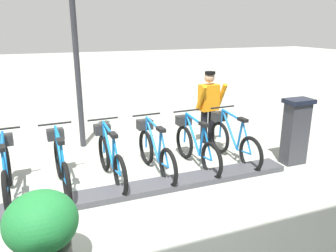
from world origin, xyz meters
The scene contains 12 objects.
ground_plane centered at (0.00, 0.00, 0.00)m, with size 60.00×60.00×0.00m, color #A7AB9D.
dock_rail_base centered at (0.00, 0.00, 0.05)m, with size 0.44×5.67×0.10m, color #47474C.
payment_kiosk centered at (0.05, -3.26, 0.67)m, with size 0.36×0.52×1.28m.
bike_docked_0 centered at (0.62, -2.23, 0.43)m, with size 1.72×0.54×1.02m.
bike_docked_1 centered at (0.62, -1.42, 0.43)m, with size 1.72×0.54×1.02m.
bike_docked_2 centered at (0.62, -0.61, 0.43)m, with size 1.72×0.54×1.02m.
bike_docked_3 centered at (0.62, 0.20, 0.43)m, with size 1.72×0.54×1.02m.
bike_docked_4 centered at (0.62, 1.01, 0.43)m, with size 1.72×0.54×1.02m.
bike_docked_5 centered at (0.62, 1.83, 0.43)m, with size 1.72×0.54×1.02m.
worker_near_rack centered at (1.53, -2.17, 0.91)m, with size 0.48×0.65×1.66m.
lamp_post centered at (2.53, 0.42, 2.44)m, with size 0.32×0.32×3.69m.
planter_bush centered at (-1.42, 1.35, 0.54)m, with size 0.76×0.76×0.97m.
Camera 1 is at (-4.70, 1.24, 2.59)m, focal length 35.69 mm.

